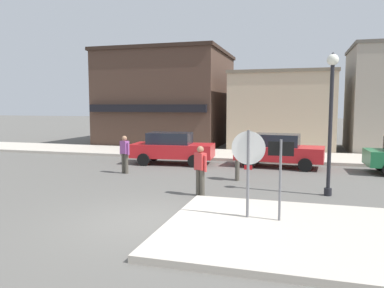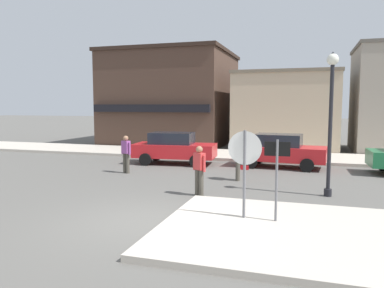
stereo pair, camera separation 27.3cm
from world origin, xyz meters
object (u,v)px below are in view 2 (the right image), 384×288
pedestrian_crossing_near (126,153)px  pedestrian_kerb_side (238,158)px  one_way_sign (277,172)px  parked_car_second (281,150)px  pedestrian_crossing_far (199,169)px  stop_sign (245,162)px  parked_car_nearest (174,148)px  lamp_post (331,103)px

pedestrian_crossing_near → pedestrian_kerb_side: same height
one_way_sign → parked_car_second: (-0.51, 8.86, -0.52)m
parked_car_second → pedestrian_crossing_far: 6.75m
pedestrian_crossing_near → pedestrian_crossing_far: size_ratio=1.00×
stop_sign → pedestrian_crossing_near: 8.03m
parked_car_nearest → pedestrian_crossing_far: bearing=-63.1°
lamp_post → parked_car_nearest: 8.74m
lamp_post → parked_car_second: 5.98m
lamp_post → one_way_sign: bearing=-110.5°
one_way_sign → pedestrian_crossing_near: (-6.72, 5.40, -0.46)m
one_way_sign → pedestrian_crossing_near: size_ratio=1.30×
lamp_post → pedestrian_crossing_near: lamp_post is taller
parked_car_nearest → pedestrian_kerb_side: bearing=-40.0°
pedestrian_crossing_near → pedestrian_crossing_far: same height
parked_car_nearest → pedestrian_crossing_near: size_ratio=2.57×
lamp_post → pedestrian_crossing_far: (-3.95, -1.15, -2.09)m
parked_car_second → pedestrian_kerb_side: pedestrian_kerb_side is taller
stop_sign → pedestrian_crossing_far: (-1.84, 2.40, -0.65)m
pedestrian_crossing_far → pedestrian_kerb_side: 2.90m
parked_car_second → pedestrian_kerb_side: size_ratio=2.57×
one_way_sign → pedestrian_kerb_side: one_way_sign is taller
stop_sign → parked_car_nearest: stop_sign is taller
lamp_post → pedestrian_kerb_side: bearing=152.7°
pedestrian_kerb_side → pedestrian_crossing_far: bearing=-104.9°
lamp_post → parked_car_nearest: bearing=145.4°
lamp_post → pedestrian_kerb_side: size_ratio=2.82×
stop_sign → pedestrian_crossing_far: bearing=127.4°
lamp_post → parked_car_nearest: (-6.97, 4.82, -2.15)m
lamp_post → pedestrian_crossing_near: 8.52m
lamp_post → pedestrian_crossing_far: lamp_post is taller
pedestrian_crossing_near → pedestrian_crossing_far: bearing=-35.6°
pedestrian_kerb_side → lamp_post: bearing=-27.3°
pedestrian_crossing_far → parked_car_second: bearing=71.9°
one_way_sign → lamp_post: lamp_post is taller
one_way_sign → pedestrian_crossing_far: one_way_sign is taller
stop_sign → pedestrian_crossing_far: stop_sign is taller
stop_sign → pedestrian_kerb_side: (-1.10, 5.20, -0.65)m
stop_sign → one_way_sign: 0.79m
pedestrian_crossing_near → pedestrian_kerb_side: 4.86m
lamp_post → parked_car_nearest: lamp_post is taller
stop_sign → one_way_sign: size_ratio=1.10×
parked_car_nearest → parked_car_second: same height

